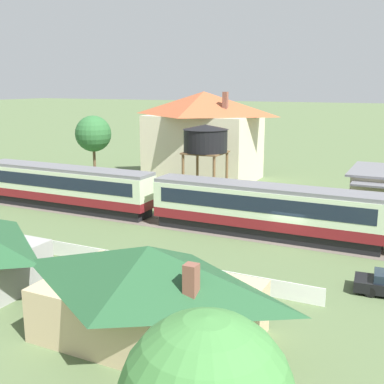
{
  "coord_description": "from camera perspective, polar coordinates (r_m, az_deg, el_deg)",
  "views": [
    {
      "loc": [
        8.5,
        -34.48,
        11.73
      ],
      "look_at": [
        -10.25,
        4.35,
        2.08
      ],
      "focal_mm": 45.0,
      "sensor_mm": 36.0,
      "label": 1
    }
  ],
  "objects": [
    {
      "name": "water_tower",
      "position": [
        48.92,
        1.61,
        6.23
      ],
      "size": [
        4.66,
        4.66,
        7.82
      ],
      "color": "brown",
      "rests_on": "ground_plane"
    },
    {
      "name": "cottage_dark_green_roof_2",
      "position": [
        23.01,
        -5.1,
        -11.51
      ],
      "size": [
        10.7,
        6.52,
        4.52
      ],
      "color": "tan",
      "rests_on": "ground_plane"
    },
    {
      "name": "passenger_train",
      "position": [
        41.82,
        -4.07,
        -0.48
      ],
      "size": [
        77.74,
        2.89,
        4.11
      ],
      "color": "maroon",
      "rests_on": "ground_plane"
    },
    {
      "name": "yard_tree_0",
      "position": [
        64.48,
        -11.63,
        6.78
      ],
      "size": [
        4.7,
        4.7,
        7.83
      ],
      "color": "brown",
      "rests_on": "ground_plane"
    },
    {
      "name": "station_house_terracotta_roof",
      "position": [
        60.16,
        1.39,
        6.79
      ],
      "size": [
        13.8,
        10.08,
        10.93
      ],
      "color": "beige",
      "rests_on": "ground_plane"
    },
    {
      "name": "ground_plane",
      "position": [
        37.4,
        11.37,
        -5.93
      ],
      "size": [
        600.0,
        600.0,
        0.0
      ],
      "primitive_type": "plane",
      "color": "#566B42"
    },
    {
      "name": "railway_track",
      "position": [
        44.03,
        -7.66,
        -2.95
      ],
      "size": [
        122.53,
        3.6,
        0.04
      ],
      "color": "#665B51",
      "rests_on": "ground_plane"
    }
  ]
}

